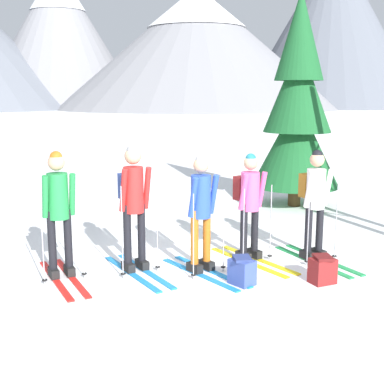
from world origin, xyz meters
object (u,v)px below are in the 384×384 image
object	(u,v)px
backpack_on_snow_front	(242,271)
backpack_on_snow_beside	(322,270)
skier_in_green	(58,207)
skier_in_white	(315,199)
pine_tree_near	(297,110)
skier_in_pink	(249,201)
skier_in_red	(133,200)
skier_in_blue	(201,209)

from	to	relation	value
backpack_on_snow_front	backpack_on_snow_beside	size ratio (longest dim) A/B	1.05
skier_in_green	backpack_on_snow_beside	bearing A→B (deg)	-10.26
skier_in_white	backpack_on_snow_beside	size ratio (longest dim) A/B	4.45
backpack_on_snow_beside	pine_tree_near	bearing A→B (deg)	76.99
skier_in_white	backpack_on_snow_front	world-z (taller)	skier_in_white
skier_in_pink	skier_in_red	bearing A→B (deg)	-169.81
skier_in_white	pine_tree_near	distance (m)	4.07
skier_in_green	backpack_on_snow_front	size ratio (longest dim) A/B	4.40
skier_in_pink	backpack_on_snow_front	distance (m)	1.29
skier_in_green	skier_in_blue	bearing A→B (deg)	-0.36
skier_in_green	skier_in_pink	xyz separation A→B (m)	(2.75, 0.46, -0.08)
pine_tree_near	backpack_on_snow_beside	distance (m)	5.30
skier_in_red	skier_in_blue	distance (m)	0.96
skier_in_blue	backpack_on_snow_front	size ratio (longest dim) A/B	4.21
skier_in_blue	skier_in_white	xyz separation A→B (m)	(1.78, 0.39, 0.03)
skier_in_blue	skier_in_red	bearing A→B (deg)	170.48
skier_in_green	skier_in_blue	xyz separation A→B (m)	(1.96, -0.01, -0.08)
skier_in_red	backpack_on_snow_beside	xyz separation A→B (m)	(2.50, -0.78, -0.85)
skier_in_green	skier_in_pink	distance (m)	2.79
skier_in_blue	skier_in_pink	world-z (taller)	skier_in_blue
backpack_on_snow_front	pine_tree_near	bearing A→B (deg)	65.10
skier_in_green	skier_in_red	distance (m)	1.03
skier_in_green	pine_tree_near	world-z (taller)	pine_tree_near
skier_in_green	skier_in_pink	bearing A→B (deg)	9.44
backpack_on_snow_beside	skier_in_pink	bearing A→B (deg)	125.19
skier_in_red	skier_in_white	world-z (taller)	skier_in_red
pine_tree_near	backpack_on_snow_front	world-z (taller)	pine_tree_near
skier_in_red	skier_in_blue	bearing A→B (deg)	-9.52
skier_in_red	skier_in_blue	size ratio (longest dim) A/B	1.08
pine_tree_near	skier_in_green	bearing A→B (deg)	-138.06
skier_in_red	pine_tree_near	bearing A→B (deg)	48.01
skier_in_green	skier_in_red	world-z (taller)	skier_in_red
skier_in_blue	backpack_on_snow_beside	bearing A→B (deg)	-21.81
skier_in_red	backpack_on_snow_beside	bearing A→B (deg)	-17.36
skier_in_blue	backpack_on_snow_beside	distance (m)	1.83
backpack_on_snow_beside	skier_in_white	bearing A→B (deg)	77.88
skier_in_blue	pine_tree_near	size ratio (longest dim) A/B	0.36
backpack_on_snow_beside	skier_in_green	bearing A→B (deg)	169.74
skier_in_blue	backpack_on_snow_beside	size ratio (longest dim) A/B	4.43
pine_tree_near	backpack_on_snow_front	distance (m)	5.56
skier_in_white	backpack_on_snow_beside	world-z (taller)	skier_in_white
skier_in_white	backpack_on_snow_beside	bearing A→B (deg)	-102.12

